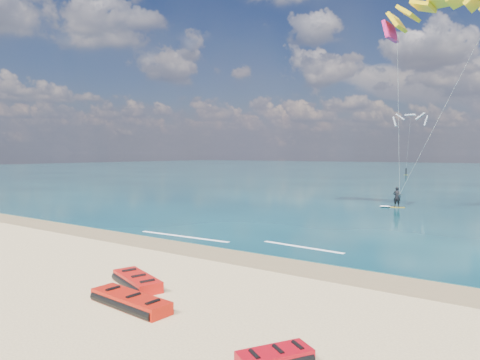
% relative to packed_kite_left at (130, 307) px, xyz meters
% --- Properties ---
extents(ground, '(320.00, 320.00, 0.00)m').
position_rel_packed_kite_left_xyz_m(ground, '(-3.83, 43.93, 0.00)').
color(ground, tan).
rests_on(ground, ground).
extents(wet_sand_strip, '(320.00, 2.40, 0.01)m').
position_rel_packed_kite_left_xyz_m(wet_sand_strip, '(-3.83, 6.93, 0.00)').
color(wet_sand_strip, brown).
rests_on(wet_sand_strip, ground).
extents(sea, '(320.00, 200.00, 0.04)m').
position_rel_packed_kite_left_xyz_m(sea, '(-3.83, 107.93, 0.02)').
color(sea, '#092732').
rests_on(sea, ground).
extents(packed_kite_left, '(3.28, 1.43, 0.43)m').
position_rel_packed_kite_left_xyz_m(packed_kite_left, '(0.00, 0.00, 0.00)').
color(packed_kite_left, red).
rests_on(packed_kite_left, ground).
extents(packed_kite_mid, '(2.97, 2.08, 0.45)m').
position_rel_packed_kite_left_xyz_m(packed_kite_mid, '(-1.36, 1.50, 0.00)').
color(packed_kite_mid, red).
rests_on(packed_kite_mid, ground).
extents(kitesurfer_main, '(10.22, 7.42, 16.15)m').
position_rel_packed_kite_left_xyz_m(kitesurfer_main, '(2.64, 25.57, 8.29)').
color(kitesurfer_main, gold).
rests_on(kitesurfer_main, sea).
extents(shoreline_foam, '(11.80, 1.86, 0.01)m').
position_rel_packed_kite_left_xyz_m(shoreline_foam, '(-3.08, 9.48, 0.04)').
color(shoreline_foam, white).
rests_on(shoreline_foam, ground).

